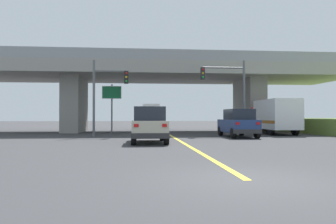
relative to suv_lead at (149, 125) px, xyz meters
name	(u,v)px	position (x,y,z in m)	size (l,w,h in m)	color
ground	(164,132)	(1.91, 13.62, -1.01)	(160.00, 160.00, 0.00)	#353538
overpass_bridge	(164,79)	(1.91, 13.62, 4.14)	(35.75, 9.41, 7.20)	gray
lane_divider_stripe	(183,143)	(1.91, -0.07, -1.01)	(0.20, 22.39, 0.01)	yellow
suv_lead	(149,125)	(0.00, 0.00, 0.00)	(1.97, 4.28, 2.02)	#B7B29E
suv_crossing	(238,123)	(6.59, 4.64, 0.00)	(1.93, 4.64, 2.02)	navy
box_truck	(273,116)	(10.80, 8.38, 0.52)	(2.33, 6.65, 2.88)	red
sedan_oncoming	(155,121)	(1.32, 18.75, 0.00)	(1.98, 4.59, 2.02)	navy
traffic_signal_nearside	(230,87)	(6.57, 6.70, 2.82)	(3.57, 0.36, 5.92)	#56595E
traffic_signal_farside	(105,89)	(-3.07, 6.23, 2.54)	(2.65, 0.36, 5.70)	#56595E
highway_sign	(112,97)	(-2.99, 11.32, 2.24)	(1.73, 0.17, 4.40)	slate
semi_truck_distant	(150,115)	(1.17, 29.50, 0.68)	(2.33, 7.25, 3.24)	red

